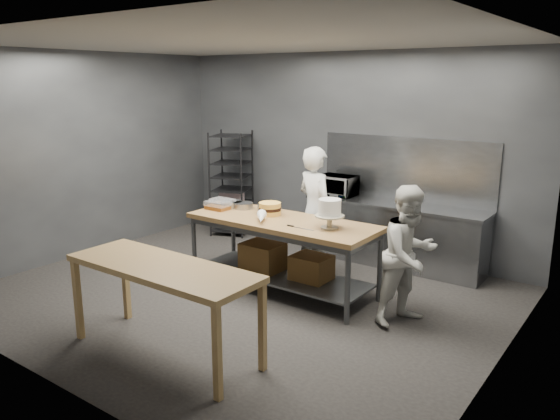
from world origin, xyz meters
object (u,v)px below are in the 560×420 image
near_counter (163,274)px  speed_rack (232,184)px  layer_cake (270,209)px  chef_behind (315,211)px  microwave (338,185)px  work_table (283,246)px  frosted_cake_stand (330,210)px  chef_right (409,255)px

near_counter → speed_rack: speed_rack is taller
layer_cake → chef_behind: bearing=71.2°
microwave → layer_cake: size_ratio=1.95×
speed_rack → chef_behind: 2.40m
speed_rack → microwave: 2.04m
work_table → layer_cake: bearing=161.0°
frosted_cake_stand → layer_cake: size_ratio=1.24×
work_table → speed_rack: 2.81m
near_counter → microwave: (-0.27, 3.72, 0.24)m
frosted_cake_stand → layer_cake: (-0.94, 0.12, -0.14)m
speed_rack → microwave: speed_rack is taller
chef_behind → microwave: (-0.21, 0.94, 0.18)m
chef_behind → speed_rack: bearing=-1.0°
work_table → frosted_cake_stand: frosted_cake_stand is taller
work_table → microwave: microwave is taller
speed_rack → chef_right: size_ratio=1.15×
microwave → chef_right: bearing=-42.0°
near_counter → chef_right: (1.59, 2.03, -0.05)m
near_counter → layer_cake: size_ratio=7.19×
near_counter → microwave: bearing=94.2°
microwave → frosted_cake_stand: bearing=-62.5°
frosted_cake_stand → near_counter: bearing=-108.0°
work_table → microwave: (-0.23, 1.73, 0.48)m
chef_behind → chef_right: 1.82m
speed_rack → frosted_cake_stand: 3.40m
microwave → speed_rack: bearing=-177.7°
speed_rack → near_counter: bearing=-57.7°
frosted_cake_stand → layer_cake: frosted_cake_stand is taller
near_counter → chef_behind: chef_behind is taller
work_table → speed_rack: bearing=143.9°
near_counter → speed_rack: size_ratio=1.14×
work_table → microwave: 1.81m
speed_rack → chef_right: speed_rack is taller
chef_right → near_counter: bearing=164.1°
speed_rack → chef_right: bearing=-22.4°
microwave → layer_cake: (-0.03, -1.64, -0.05)m
near_counter → frosted_cake_stand: size_ratio=5.79×
frosted_cake_stand → microwave: bearing=117.5°
chef_right → layer_cake: (-1.90, 0.05, 0.24)m
work_table → frosted_cake_stand: bearing=-2.2°
frosted_cake_stand → chef_right: bearing=4.2°
work_table → chef_behind: 0.84m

